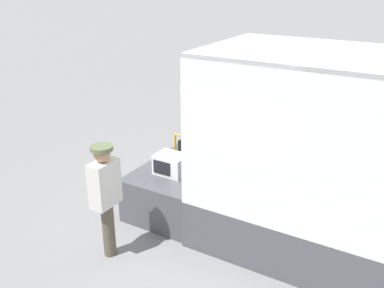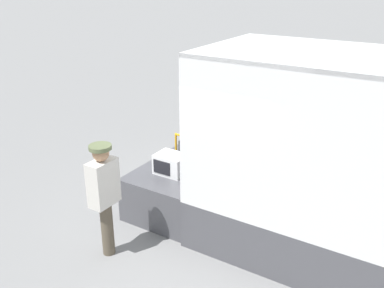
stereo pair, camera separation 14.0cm
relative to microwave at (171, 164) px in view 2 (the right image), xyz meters
name	(u,v)px [view 2 (the right image)]	position (x,y,z in m)	size (l,w,h in m)	color
ground_plane	(215,215)	(0.66, 0.33, -0.93)	(160.00, 160.00, 0.00)	gray
tailgate_deck	(184,186)	(0.03, 0.33, -0.55)	(1.27, 2.00, 0.76)	#4C4C51
microwave	(171,164)	(0.00, 0.00, 0.00)	(0.51, 0.41, 0.33)	white
portable_generator	(196,149)	(0.04, 0.70, 0.03)	(0.56, 0.46, 0.50)	black
worker_person	(104,189)	(-0.15, -1.44, 0.14)	(0.31, 0.44, 1.74)	brown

